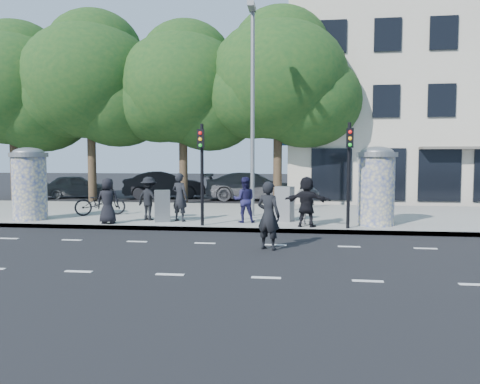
# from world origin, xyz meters

# --- Properties ---
(ground) EXTENTS (120.00, 120.00, 0.00)m
(ground) POSITION_xyz_m (0.00, 0.00, 0.00)
(ground) COLOR black
(ground) RESTS_ON ground
(sidewalk) EXTENTS (40.00, 8.00, 0.15)m
(sidewalk) POSITION_xyz_m (0.00, 7.50, 0.07)
(sidewalk) COLOR gray
(sidewalk) RESTS_ON ground
(curb) EXTENTS (40.00, 0.10, 0.16)m
(curb) POSITION_xyz_m (0.00, 3.55, 0.07)
(curb) COLOR slate
(curb) RESTS_ON ground
(lane_dash_near) EXTENTS (32.00, 0.12, 0.01)m
(lane_dash_near) POSITION_xyz_m (0.00, -2.20, 0.00)
(lane_dash_near) COLOR silver
(lane_dash_near) RESTS_ON ground
(lane_dash_far) EXTENTS (32.00, 0.12, 0.01)m
(lane_dash_far) POSITION_xyz_m (0.00, 1.40, 0.00)
(lane_dash_far) COLOR silver
(lane_dash_far) RESTS_ON ground
(ad_column_left) EXTENTS (1.36, 1.36, 2.65)m
(ad_column_left) POSITION_xyz_m (-7.20, 4.50, 1.54)
(ad_column_left) COLOR beige
(ad_column_left) RESTS_ON sidewalk
(ad_column_right) EXTENTS (1.36, 1.36, 2.65)m
(ad_column_right) POSITION_xyz_m (5.20, 4.70, 1.54)
(ad_column_right) COLOR beige
(ad_column_right) RESTS_ON sidewalk
(traffic_pole_near) EXTENTS (0.22, 0.31, 3.40)m
(traffic_pole_near) POSITION_xyz_m (-0.60, 3.79, 2.23)
(traffic_pole_near) COLOR black
(traffic_pole_near) RESTS_ON sidewalk
(traffic_pole_far) EXTENTS (0.22, 0.31, 3.40)m
(traffic_pole_far) POSITION_xyz_m (4.20, 3.79, 2.23)
(traffic_pole_far) COLOR black
(traffic_pole_far) RESTS_ON sidewalk
(street_lamp) EXTENTS (0.25, 0.93, 8.00)m
(street_lamp) POSITION_xyz_m (0.80, 6.63, 4.79)
(street_lamp) COLOR slate
(street_lamp) RESTS_ON sidewalk
(tree_far_left) EXTENTS (7.20, 7.20, 9.26)m
(tree_far_left) POSITION_xyz_m (-13.00, 12.50, 6.19)
(tree_far_left) COLOR #38281C
(tree_far_left) RESTS_ON ground
(tree_mid_left) EXTENTS (7.20, 7.20, 9.57)m
(tree_mid_left) POSITION_xyz_m (-8.50, 12.50, 6.50)
(tree_mid_left) COLOR #38281C
(tree_mid_left) RESTS_ON ground
(tree_near_left) EXTENTS (6.80, 6.80, 8.97)m
(tree_near_left) POSITION_xyz_m (-3.50, 12.70, 6.06)
(tree_near_left) COLOR #38281C
(tree_near_left) RESTS_ON ground
(tree_center) EXTENTS (7.00, 7.00, 9.30)m
(tree_center) POSITION_xyz_m (1.50, 12.30, 6.31)
(tree_center) COLOR #38281C
(tree_center) RESTS_ON ground
(building) EXTENTS (20.30, 15.85, 12.00)m
(building) POSITION_xyz_m (12.00, 19.99, 5.99)
(building) COLOR beige
(building) RESTS_ON ground
(ped_a) EXTENTS (0.81, 0.56, 1.58)m
(ped_a) POSITION_xyz_m (-3.92, 3.85, 0.94)
(ped_a) COLOR black
(ped_a) RESTS_ON sidewalk
(ped_b) EXTENTS (0.75, 0.63, 1.73)m
(ped_b) POSITION_xyz_m (-1.61, 4.76, 1.02)
(ped_b) COLOR black
(ped_b) RESTS_ON sidewalk
(ped_c) EXTENTS (0.85, 0.70, 1.60)m
(ped_c) POSITION_xyz_m (0.72, 4.76, 0.95)
(ped_c) COLOR #1B1A41
(ped_c) RESTS_ON sidewalk
(ped_d) EXTENTS (1.18, 0.96, 1.59)m
(ped_d) POSITION_xyz_m (-2.81, 4.93, 0.94)
(ped_d) COLOR black
(ped_d) RESTS_ON sidewalk
(ped_e) EXTENTS (0.98, 0.59, 1.64)m
(ped_e) POSITION_xyz_m (2.93, 4.49, 0.97)
(ped_e) COLOR #979799
(ped_e) RESTS_ON sidewalk
(ped_f) EXTENTS (1.62, 0.89, 1.66)m
(ped_f) POSITION_xyz_m (2.87, 4.01, 0.98)
(ped_f) COLOR black
(ped_f) RESTS_ON sidewalk
(man_road) EXTENTS (0.78, 0.68, 1.81)m
(man_road) POSITION_xyz_m (1.84, 0.74, 0.90)
(man_road) COLOR black
(man_road) RESTS_ON ground
(bicycle) EXTENTS (1.46, 2.04, 1.02)m
(bicycle) POSITION_xyz_m (-5.19, 6.06, 0.66)
(bicycle) COLOR black
(bicycle) RESTS_ON sidewalk
(cabinet_left) EXTENTS (0.64, 0.55, 1.13)m
(cabinet_left) POSITION_xyz_m (-2.21, 4.59, 0.71)
(cabinet_left) COLOR slate
(cabinet_left) RESTS_ON sidewalk
(cabinet_right) EXTENTS (0.72, 0.63, 1.25)m
(cabinet_right) POSITION_xyz_m (2.10, 5.29, 0.77)
(cabinet_right) COLOR gray
(cabinet_right) RESTS_ON sidewalk
(car_left) EXTENTS (3.17, 4.40, 1.39)m
(car_left) POSITION_xyz_m (-10.86, 15.40, 0.70)
(car_left) COLOR #5B5F63
(car_left) RESTS_ON ground
(car_mid) EXTENTS (3.15, 5.13, 1.60)m
(car_mid) POSITION_xyz_m (-5.45, 15.69, 0.80)
(car_mid) COLOR black
(car_mid) RESTS_ON ground
(car_right) EXTENTS (2.61, 5.58, 1.58)m
(car_right) POSITION_xyz_m (-0.08, 15.18, 0.79)
(car_right) COLOR slate
(car_right) RESTS_ON ground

